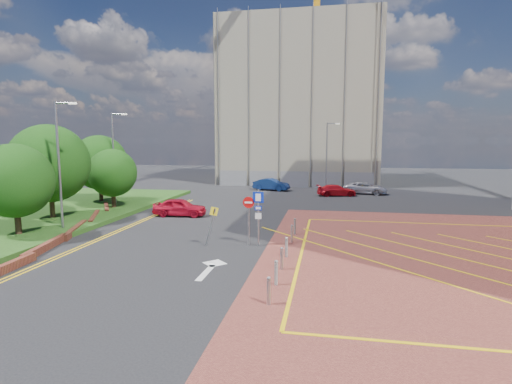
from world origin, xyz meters
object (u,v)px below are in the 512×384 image
(tree_b, at_px, (49,164))
(sign_cluster, at_px, (255,211))
(car_red_back, at_px, (337,190))
(lamp_left_far, at_px, (114,154))
(car_silver_back, at_px, (365,188))
(tree_d, at_px, (100,163))
(car_blue_back, at_px, (271,184))
(car_red_left, at_px, (180,207))
(warning_sign, at_px, (212,221))
(lamp_back, at_px, (327,153))
(lamp_left_near, at_px, (60,160))
(tree_c, at_px, (112,173))
(tree_a, at_px, (15,181))

(tree_b, xyz_separation_m, sign_cluster, (15.80, -4.02, -2.28))
(sign_cluster, relative_size, car_red_back, 0.77)
(lamp_left_far, xyz_separation_m, car_silver_back, (22.76, 12.85, -4.01))
(tree_d, relative_size, car_blue_back, 1.42)
(car_red_left, bearing_deg, warning_sign, -152.60)
(sign_cluster, bearing_deg, lamp_left_far, 143.18)
(lamp_back, relative_size, car_red_back, 1.93)
(sign_cluster, xyz_separation_m, warning_sign, (-2.30, -0.63, -0.52))
(tree_d, relative_size, lamp_left_far, 0.76)
(tree_d, xyz_separation_m, lamp_left_near, (4.08, -11.00, 0.79))
(tree_b, distance_m, sign_cluster, 16.46)
(tree_d, relative_size, car_red_back, 1.47)
(sign_cluster, height_order, car_silver_back, sign_cluster)
(tree_d, xyz_separation_m, car_blue_back, (14.12, 13.05, -3.17))
(warning_sign, relative_size, car_red_left, 0.55)
(sign_cluster, bearing_deg, car_blue_back, 96.10)
(tree_c, bearing_deg, tree_b, -111.80)
(tree_c, height_order, car_red_left, tree_c)
(lamp_left_near, relative_size, car_blue_back, 1.87)
(sign_cluster, bearing_deg, tree_a, -176.06)
(tree_c, relative_size, car_blue_back, 1.15)
(car_red_left, bearing_deg, sign_cluster, -140.20)
(tree_b, distance_m, car_red_left, 9.82)
(tree_a, xyz_separation_m, tree_c, (0.50, 10.00, -0.31))
(tree_b, relative_size, car_silver_back, 1.43)
(tree_b, height_order, car_red_back, tree_b)
(warning_sign, xyz_separation_m, car_silver_back, (10.34, 24.50, -0.77))
(warning_sign, distance_m, car_silver_back, 26.61)
(tree_b, relative_size, tree_c, 1.38)
(car_red_left, distance_m, car_silver_back, 22.37)
(tree_a, relative_size, warning_sign, 2.41)
(tree_b, xyz_separation_m, car_silver_back, (23.84, 19.85, -3.58))
(lamp_left_far, bearing_deg, tree_c, -65.29)
(tree_a, height_order, lamp_left_near, lamp_left_near)
(tree_b, distance_m, tree_d, 8.07)
(lamp_left_near, height_order, sign_cluster, lamp_left_near)
(lamp_left_near, bearing_deg, lamp_back, 57.60)
(car_red_left, bearing_deg, tree_a, 137.40)
(tree_d, bearing_deg, lamp_back, 36.09)
(lamp_back, bearing_deg, sign_cluster, -97.97)
(sign_cluster, bearing_deg, tree_d, 144.42)
(car_silver_back, bearing_deg, warning_sign, 168.33)
(tree_b, relative_size, lamp_back, 0.84)
(lamp_back, relative_size, car_silver_back, 1.70)
(tree_a, height_order, warning_sign, tree_a)
(car_red_left, bearing_deg, lamp_left_far, 61.42)
(lamp_left_far, bearing_deg, car_red_back, 28.45)
(tree_c, bearing_deg, tree_a, -92.86)
(tree_a, xyz_separation_m, car_red_back, (19.17, 22.61, -2.90))
(tree_a, distance_m, lamp_back, 33.34)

